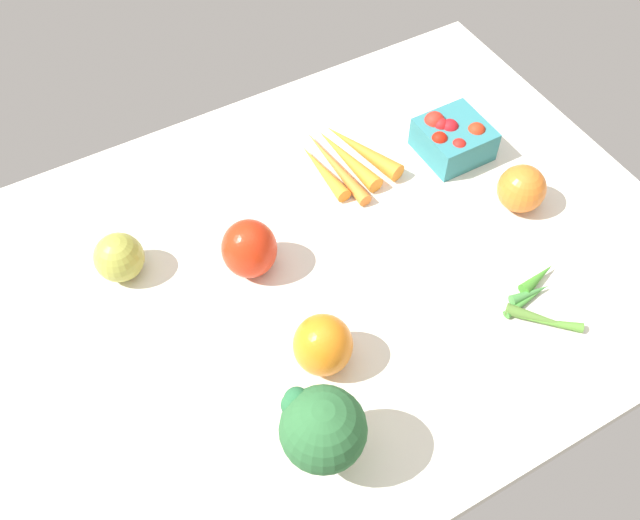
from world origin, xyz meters
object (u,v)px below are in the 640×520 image
(heirloom_tomato_orange, at_px, (522,189))
(okra_pile, at_px, (538,302))
(berry_basket, at_px, (453,138))
(heirloom_tomato_green, at_px, (119,257))
(bell_pepper_red, at_px, (249,249))
(bell_pepper_orange, at_px, (323,345))
(broccoli_head, at_px, (321,429))
(carrot_bunch, at_px, (345,159))

(heirloom_tomato_orange, relative_size, okra_pile, 0.63)
(heirloom_tomato_orange, xyz_separation_m, okra_pile, (0.09, 0.16, -0.03))
(berry_basket, relative_size, heirloom_tomato_green, 1.46)
(bell_pepper_red, height_order, heirloom_tomato_orange, bell_pepper_red)
(berry_basket, distance_m, bell_pepper_orange, 0.44)
(broccoli_head, bearing_deg, okra_pile, -173.68)
(bell_pepper_red, bearing_deg, okra_pile, 141.09)
(bell_pepper_red, xyz_separation_m, heirloom_tomato_orange, (-0.40, 0.09, -0.01))
(berry_basket, height_order, carrot_bunch, berry_basket)
(heirloom_tomato_orange, distance_m, bell_pepper_orange, 0.40)
(heirloom_tomato_green, height_order, okra_pile, heirloom_tomato_green)
(okra_pile, bearing_deg, carrot_bunch, -75.89)
(broccoli_head, height_order, okra_pile, broccoli_head)
(bell_pepper_red, xyz_separation_m, carrot_bunch, (-0.22, -0.11, -0.03))
(carrot_bunch, distance_m, broccoli_head, 0.49)
(berry_basket, distance_m, heirloom_tomato_green, 0.55)
(broccoli_head, height_order, bell_pepper_orange, broccoli_head)
(heirloom_tomato_orange, bearing_deg, broccoli_head, 23.58)
(berry_basket, xyz_separation_m, carrot_bunch, (0.16, -0.06, -0.02))
(berry_basket, relative_size, bell_pepper_orange, 1.19)
(berry_basket, bearing_deg, bell_pepper_orange, 32.15)
(carrot_bunch, relative_size, heirloom_tomato_green, 2.55)
(heirloom_tomato_green, relative_size, okra_pile, 0.61)
(berry_basket, relative_size, okra_pile, 0.89)
(bell_pepper_red, distance_m, carrot_bunch, 0.25)
(bell_pepper_red, height_order, okra_pile, bell_pepper_red)
(heirloom_tomato_orange, height_order, broccoli_head, broccoli_head)
(okra_pile, bearing_deg, bell_pepper_red, -38.91)
(broccoli_head, bearing_deg, heirloom_tomato_orange, -156.42)
(berry_basket, bearing_deg, heirloom_tomato_green, -3.29)
(broccoli_head, distance_m, okra_pile, 0.37)
(berry_basket, height_order, bell_pepper_orange, bell_pepper_orange)
(broccoli_head, relative_size, bell_pepper_orange, 1.54)
(berry_basket, bearing_deg, okra_pile, 76.66)
(bell_pepper_red, height_order, broccoli_head, broccoli_head)
(bell_pepper_red, relative_size, berry_basket, 0.87)
(bell_pepper_red, bearing_deg, berry_basket, -172.43)
(bell_pepper_red, distance_m, berry_basket, 0.39)
(broccoli_head, bearing_deg, bell_pepper_red, -100.11)
(heirloom_tomato_orange, bearing_deg, bell_pepper_orange, 12.84)
(berry_basket, bearing_deg, broccoli_head, 38.21)
(bell_pepper_orange, bearing_deg, heirloom_tomato_green, -56.62)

